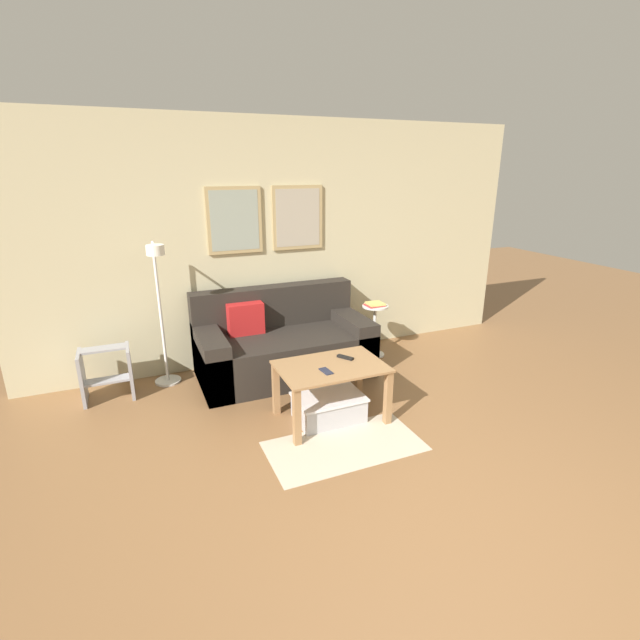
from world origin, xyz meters
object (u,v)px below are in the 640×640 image
(storage_bin, at_px, (329,407))
(side_table, at_px, (375,326))
(couch, at_px, (282,346))
(book_stack, at_px, (375,304))
(floor_lamp, at_px, (160,305))
(coffee_table, at_px, (331,376))
(step_stool, at_px, (106,372))
(cell_phone, at_px, (326,371))
(remote_control, at_px, (345,357))

(storage_bin, xyz_separation_m, side_table, (1.06, 1.11, 0.24))
(couch, height_order, storage_bin, couch)
(book_stack, bearing_deg, floor_lamp, 178.27)
(book_stack, bearing_deg, coffee_table, -133.28)
(book_stack, relative_size, step_stool, 0.43)
(coffee_table, distance_m, floor_lamp, 1.74)
(coffee_table, relative_size, side_table, 1.49)
(side_table, relative_size, cell_phone, 4.24)
(couch, height_order, coffee_table, couch)
(floor_lamp, bearing_deg, coffee_table, -43.63)
(remote_control, bearing_deg, storage_bin, 173.56)
(couch, height_order, floor_lamp, floor_lamp)
(floor_lamp, xyz_separation_m, step_stool, (-0.54, -0.01, -0.59))
(storage_bin, bearing_deg, couch, 92.84)
(couch, relative_size, floor_lamp, 1.22)
(remote_control, distance_m, step_stool, 2.22)
(remote_control, xyz_separation_m, cell_phone, (-0.26, -0.18, -0.01))
(cell_phone, bearing_deg, couch, 84.21)
(couch, xyz_separation_m, storage_bin, (0.05, -1.06, -0.19))
(coffee_table, bearing_deg, floor_lamp, 136.37)
(step_stool, bearing_deg, coffee_table, -33.31)
(coffee_table, distance_m, book_stack, 1.52)
(couch, xyz_separation_m, book_stack, (1.11, 0.04, 0.31))
(storage_bin, bearing_deg, remote_control, 26.45)
(couch, relative_size, cell_phone, 12.44)
(floor_lamp, relative_size, book_stack, 6.95)
(remote_control, height_order, step_stool, remote_control)
(remote_control, relative_size, step_stool, 0.31)
(side_table, relative_size, book_stack, 2.90)
(coffee_table, distance_m, storage_bin, 0.28)
(floor_lamp, relative_size, cell_phone, 10.18)
(side_table, bearing_deg, couch, -177.77)
(step_stool, bearing_deg, couch, -3.49)
(side_table, bearing_deg, storage_bin, -133.82)
(couch, distance_m, storage_bin, 1.08)
(couch, relative_size, remote_control, 11.61)
(cell_phone, distance_m, step_stool, 2.10)
(storage_bin, bearing_deg, floor_lamp, 135.58)
(side_table, height_order, step_stool, side_table)
(floor_lamp, bearing_deg, side_table, -1.70)
(step_stool, bearing_deg, cell_phone, -36.82)
(coffee_table, relative_size, storage_bin, 1.53)
(coffee_table, height_order, floor_lamp, floor_lamp)
(side_table, bearing_deg, coffee_table, -133.46)
(book_stack, xyz_separation_m, remote_control, (-0.86, -1.01, -0.11))
(cell_phone, bearing_deg, remote_control, 29.82)
(storage_bin, relative_size, book_stack, 2.81)
(storage_bin, distance_m, side_table, 1.55)
(floor_lamp, distance_m, book_stack, 2.26)
(side_table, distance_m, remote_control, 1.34)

